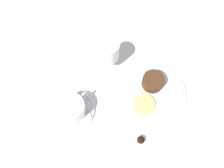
# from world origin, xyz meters

# --- Properties ---
(ground_plane) EXTENTS (3.00, 3.00, 0.00)m
(ground_plane) POSITION_xyz_m (0.00, 0.00, 0.00)
(ground_plane) COLOR white
(dinner_plate) EXTENTS (0.23, 0.23, 0.01)m
(dinner_plate) POSITION_xyz_m (0.03, -0.05, 0.01)
(dinner_plate) COLOR white
(dinner_plate) RESTS_ON ground_plane
(saucer) EXTENTS (0.13, 0.13, 0.01)m
(saucer) POSITION_xyz_m (-0.18, 0.10, 0.01)
(saucer) COLOR white
(saucer) RESTS_ON ground_plane
(coffee_cup) EXTENTS (0.11, 0.08, 0.06)m
(coffee_cup) POSITION_xyz_m (-0.18, 0.10, 0.04)
(coffee_cup) COLOR white
(coffee_cup) RESTS_ON saucer
(spoon) EXTENTS (0.05, 0.10, 0.00)m
(spoon) POSITION_xyz_m (-0.14, 0.10, 0.01)
(spoon) COLOR silver
(spoon) RESTS_ON saucer
(wine_glass) EXTENTS (0.07, 0.07, 0.12)m
(wine_glass) POSITION_xyz_m (0.03, 0.13, 0.07)
(wine_glass) COLOR silver
(wine_glass) RESTS_ON ground_plane
(fork) EXTENTS (0.03, 0.19, 0.01)m
(fork) POSITION_xyz_m (0.18, -0.05, 0.00)
(fork) COLOR silver
(fork) RESTS_ON ground_plane
(dessert_cake) EXTENTS (0.07, 0.07, 0.04)m
(dessert_cake) POSITION_xyz_m (0.06, -0.03, 0.03)
(dessert_cake) COLOR #4C2D19
(dessert_cake) RESTS_ON dinner_plate
(pineapple_slice) EXTENTS (0.07, 0.07, 0.01)m
(pineapple_slice) POSITION_xyz_m (-0.02, -0.06, 0.02)
(pineapple_slice) COLOR #EFE075
(pineapple_slice) RESTS_ON dinner_plate
(chocolate_truffle) EXTENTS (0.02, 0.02, 0.02)m
(chocolate_truffle) POSITION_xyz_m (-0.11, -0.12, 0.01)
(chocolate_truffle) COLOR black
(chocolate_truffle) RESTS_ON ground_plane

